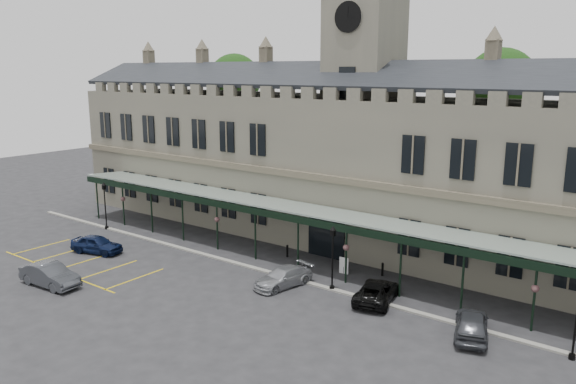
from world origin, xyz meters
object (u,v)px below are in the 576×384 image
Objects in this scene: car_left_b at (50,275)px; car_van at (377,292)px; sign_board at (344,266)px; lamp_post_left at (105,202)px; car_left_a at (97,244)px; car_taxi at (283,277)px; clock_tower at (363,83)px; station_building at (361,166)px; lamp_post_mid at (333,252)px; car_right_a at (472,324)px.

car_van is (18.68, 10.86, -0.13)m from car_left_b.
lamp_post_left is at bearing -176.91° from sign_board.
car_left_a is 16.34m from car_taxi.
clock_tower is at bearing 107.20° from sign_board.
station_building reaches higher than car_van.
station_building is 13.68× the size of lamp_post_mid.
car_left_b is 26.87m from car_right_a.
car_van reaches higher than sign_board.
car_left_b reaches higher than car_right_a.
car_left_b is at bearing -131.13° from car_taxi.
car_van is (27.34, 0.29, -1.94)m from lamp_post_left.
car_taxi is (-1.99, -4.49, 0.05)m from sign_board.
lamp_post_mid is 0.96× the size of car_van.
station_building is 13.79× the size of lamp_post_left.
station_building reaches higher than car_left_b.
lamp_post_mid is 18.92m from car_left_b.
lamp_post_mid reaches higher than lamp_post_left.
car_van is at bearing 2.48° from lamp_post_mid.
car_left_a reaches higher than car_van.
station_building is at bearing -68.18° from car_van.
clock_tower is at bearing 106.98° from car_taxi.
car_taxi is (16.00, 3.31, -0.08)m from car_left_a.
lamp_post_mid reaches higher than car_taxi.
car_van is 6.48m from car_right_a.
lamp_post_mid is at bearing -24.54° from car_right_a.
car_van is at bearing -64.94° from car_left_b.
station_building is 18.62m from car_right_a.
lamp_post_mid is 1.01× the size of car_taxi.
station_building reaches higher than car_taxi.
clock_tower is at bearing 110.81° from lamp_post_mid.
lamp_post_left reaches higher than sign_board.
lamp_post_left reaches higher than car_left_b.
clock_tower reaches higher than car_left_a.
station_building is at bearing -58.55° from car_right_a.
car_left_b is (-15.48, -10.72, -1.84)m from lamp_post_mid.
car_left_a is 0.90× the size of car_left_b.
station_building is at bearing -90.00° from clock_tower.
sign_board is at bearing -67.69° from station_building.
lamp_post_mid reaches higher than car_van.
lamp_post_left is 0.94× the size of car_left_b.
clock_tower reaches higher than station_building.
clock_tower reaches higher than car_left_b.
car_left_b is at bearing 16.96° from car_van.
clock_tower is 5.70× the size of car_taxi.
car_van is (6.18, 1.54, 0.00)m from car_taxi.
station_building is 13.19m from car_taxi.
clock_tower is 21.65m from car_right_a.
car_van is at bearing -55.20° from clock_tower.
car_taxi is 12.57m from car_right_a.
car_left_b is (-11.50, -21.10, -5.71)m from station_building.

